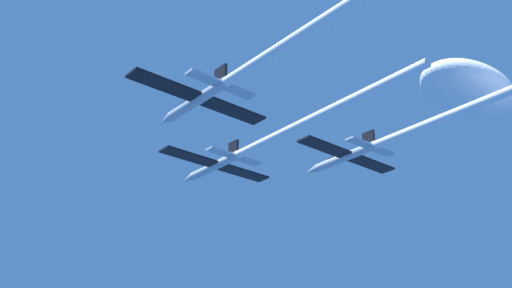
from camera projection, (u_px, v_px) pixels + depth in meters
jet_lead at (263, 143)px, 90.50m from camera, size 20.51×50.75×3.40m
jet_left_wing at (248, 68)px, 71.62m from camera, size 20.51×46.71×3.40m
jet_right_wing at (398, 136)px, 90.53m from camera, size 20.51×46.85×3.40m
cloud_puffy at (469, 91)px, 141.57m from camera, size 30.65×16.86×10.73m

